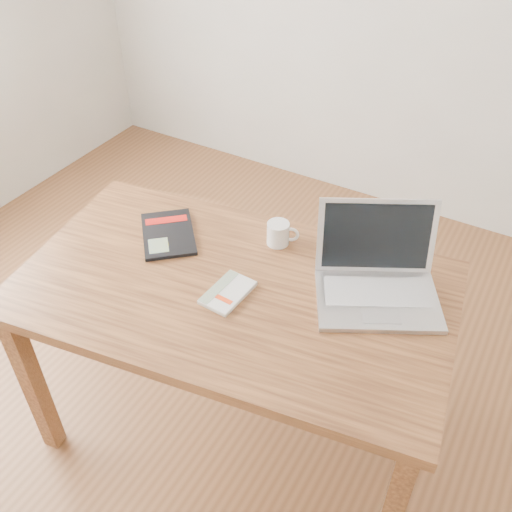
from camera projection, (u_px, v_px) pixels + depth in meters
The scene contains 6 objects.
room at pixel (149, 130), 1.34m from camera, with size 4.04×4.04×2.70m.
desk at pixel (234, 305), 1.87m from camera, with size 1.49×0.99×0.75m.
white_guidebook at pixel (228, 293), 1.78m from camera, with size 0.12×0.18×0.02m.
black_guidebook at pixel (168, 234), 2.01m from camera, with size 0.31×0.31×0.01m.
laptop at pixel (377, 277), 1.76m from camera, with size 0.48×0.46×0.26m.
coffee_mug at pixel (279, 233), 1.95m from camera, with size 0.11×0.08×0.08m.
Camera 1 is at (0.76, -0.93, 1.99)m, focal length 40.00 mm.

